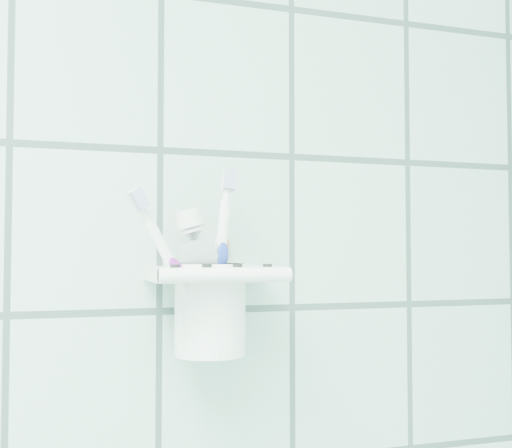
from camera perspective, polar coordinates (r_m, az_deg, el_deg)
holder_bracket at (r=0.67m, az=-3.81°, el=-4.56°), size 0.13×0.11×0.04m
cup at (r=0.68m, az=-4.10°, el=-7.21°), size 0.08×0.08×0.10m
toothbrush_pink at (r=0.66m, az=-3.52°, el=-3.07°), size 0.09×0.03×0.18m
toothbrush_blue at (r=0.68m, az=-4.88°, el=-1.55°), size 0.06×0.07×0.22m
toothbrush_orange at (r=0.65m, az=-4.02°, el=-2.83°), size 0.03×0.03×0.19m
toothpaste_tube at (r=0.67m, az=-2.97°, el=-3.68°), size 0.07×0.04×0.16m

